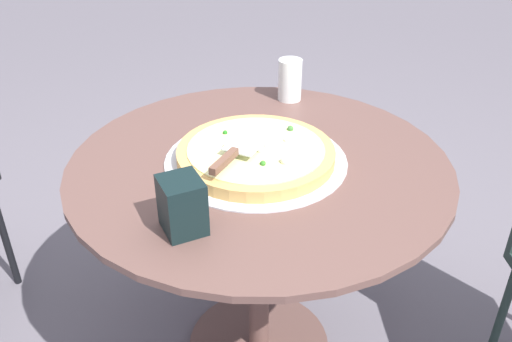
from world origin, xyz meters
The scene contains 5 objects.
patio_table centered at (0.00, 0.00, 0.54)m, with size 0.97×0.97×0.68m.
pizza_on_tray centered at (0.00, 0.01, 0.70)m, with size 0.46×0.46×0.05m.
pizza_server centered at (-0.06, 0.07, 0.74)m, with size 0.20×0.15×0.02m.
drinking_cup centered at (0.37, -0.13, 0.75)m, with size 0.07×0.07×0.13m, color white.
napkin_dispenser centered at (-0.27, 0.18, 0.74)m, with size 0.09×0.08×0.12m, color black.
Camera 1 is at (-1.19, 0.12, 1.37)m, focal length 38.19 mm.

